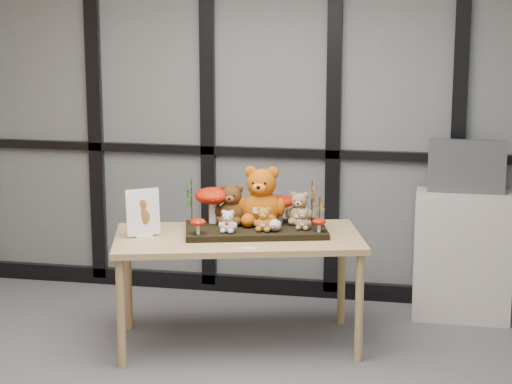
% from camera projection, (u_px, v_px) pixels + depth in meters
% --- Properties ---
extents(room_shell, '(5.00, 5.00, 5.00)m').
position_uv_depth(room_shell, '(168.00, 101.00, 4.06)').
color(room_shell, '#B6B5AC').
rests_on(room_shell, floor).
extents(glass_partition, '(4.90, 0.06, 2.78)m').
position_uv_depth(glass_partition, '(270.00, 100.00, 6.49)').
color(glass_partition, '#2D383F').
rests_on(glass_partition, floor).
extents(display_table, '(1.64, 1.12, 0.70)m').
position_uv_depth(display_table, '(238.00, 246.00, 5.66)').
color(display_table, tan).
rests_on(display_table, floor).
extents(diorama_tray, '(0.94, 0.64, 0.04)m').
position_uv_depth(diorama_tray, '(256.00, 230.00, 5.70)').
color(diorama_tray, black).
rests_on(diorama_tray, display_table).
extents(bear_pooh_yellow, '(0.37, 0.35, 0.40)m').
position_uv_depth(bear_pooh_yellow, '(262.00, 192.00, 5.73)').
color(bear_pooh_yellow, '#AF500A').
rests_on(bear_pooh_yellow, diorama_tray).
extents(bear_brown_medium, '(0.25, 0.24, 0.28)m').
position_uv_depth(bear_brown_medium, '(232.00, 202.00, 5.76)').
color(bear_brown_medium, '#47280F').
rests_on(bear_brown_medium, diorama_tray).
extents(bear_tan_back, '(0.21, 0.19, 0.22)m').
position_uv_depth(bear_tan_back, '(299.00, 206.00, 5.76)').
color(bear_tan_back, '#937349').
rests_on(bear_tan_back, diorama_tray).
extents(bear_small_yellow, '(0.15, 0.14, 0.16)m').
position_uv_depth(bear_small_yellow, '(264.00, 218.00, 5.59)').
color(bear_small_yellow, '#A86B21').
rests_on(bear_small_yellow, diorama_tray).
extents(bear_white_bow, '(0.14, 0.13, 0.15)m').
position_uv_depth(bear_white_bow, '(228.00, 220.00, 5.56)').
color(bear_white_bow, silver).
rests_on(bear_white_bow, diorama_tray).
extents(bear_beige_small, '(0.13, 0.12, 0.14)m').
position_uv_depth(bear_beige_small, '(303.00, 218.00, 5.63)').
color(bear_beige_small, '#8E714C').
rests_on(bear_beige_small, diorama_tray).
extents(plush_cream_hedgehog, '(0.07, 0.07, 0.08)m').
position_uv_depth(plush_cream_hedgehog, '(275.00, 225.00, 5.59)').
color(plush_cream_hedgehog, beige).
rests_on(plush_cream_hedgehog, diorama_tray).
extents(mushroom_back_left, '(0.22, 0.22, 0.25)m').
position_uv_depth(mushroom_back_left, '(213.00, 203.00, 5.78)').
color(mushroom_back_left, '#981504').
rests_on(mushroom_back_left, diorama_tray).
extents(mushroom_back_right, '(0.17, 0.17, 0.19)m').
position_uv_depth(mushroom_back_right, '(280.00, 208.00, 5.78)').
color(mushroom_back_right, '#981504').
rests_on(mushroom_back_right, diorama_tray).
extents(mushroom_front_left, '(0.09, 0.09, 0.10)m').
position_uv_depth(mushroom_front_left, '(198.00, 226.00, 5.52)').
color(mushroom_front_left, '#981504').
rests_on(mushroom_front_left, diorama_tray).
extents(mushroom_front_right, '(0.08, 0.08, 0.09)m').
position_uv_depth(mushroom_front_right, '(319.00, 225.00, 5.57)').
color(mushroom_front_right, '#981504').
rests_on(mushroom_front_right, diorama_tray).
extents(sprig_green_far_left, '(0.05, 0.05, 0.29)m').
position_uv_depth(sprig_green_far_left, '(192.00, 201.00, 5.75)').
color(sprig_green_far_left, '#0F350C').
rests_on(sprig_green_far_left, diorama_tray).
extents(sprig_green_mid_left, '(0.05, 0.05, 0.20)m').
position_uv_depth(sprig_green_mid_left, '(214.00, 206.00, 5.81)').
color(sprig_green_mid_left, '#0F350C').
rests_on(sprig_green_mid_left, diorama_tray).
extents(sprig_dry_far_right, '(0.05, 0.05, 0.27)m').
position_uv_depth(sprig_dry_far_right, '(312.00, 202.00, 5.79)').
color(sprig_dry_far_right, brown).
rests_on(sprig_dry_far_right, diorama_tray).
extents(sprig_dry_mid_right, '(0.05, 0.05, 0.19)m').
position_uv_depth(sprig_dry_mid_right, '(320.00, 212.00, 5.69)').
color(sprig_dry_mid_right, brown).
rests_on(sprig_dry_mid_right, diorama_tray).
extents(sprig_green_centre, '(0.05, 0.05, 0.16)m').
position_uv_depth(sprig_green_centre, '(241.00, 209.00, 5.84)').
color(sprig_green_centre, '#0F350C').
rests_on(sprig_green_centre, diorama_tray).
extents(sign_holder, '(0.19, 0.14, 0.29)m').
position_uv_depth(sign_holder, '(143.00, 215.00, 5.59)').
color(sign_holder, silver).
rests_on(sign_holder, display_table).
extents(label_card, '(0.08, 0.03, 0.00)m').
position_uv_depth(label_card, '(249.00, 248.00, 5.35)').
color(label_card, white).
rests_on(label_card, display_table).
extents(cabinet, '(0.64, 0.37, 0.85)m').
position_uv_depth(cabinet, '(463.00, 256.00, 6.21)').
color(cabinet, '#B3AAA0').
rests_on(cabinet, floor).
extents(monitor, '(0.50, 0.05, 0.36)m').
position_uv_depth(monitor, '(467.00, 167.00, 6.10)').
color(monitor, '#47494E').
rests_on(monitor, cabinet).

